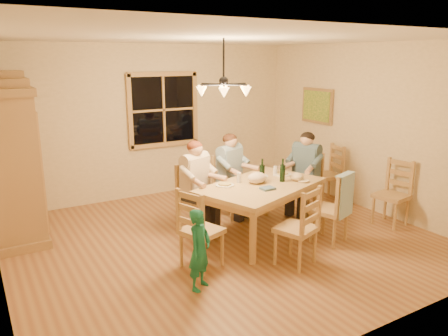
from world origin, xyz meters
TOP-DOWN VIEW (x-y plane):
  - floor at (0.00, 0.00)m, footprint 5.50×5.50m
  - ceiling at (0.00, 0.00)m, footprint 5.50×5.00m
  - wall_back at (0.00, 2.50)m, footprint 5.50×0.02m
  - wall_right at (2.75, 0.00)m, footprint 0.02×5.00m
  - window at (0.20, 2.47)m, footprint 1.30×0.06m
  - painting at (2.71, 1.20)m, footprint 0.06×0.78m
  - chandelier at (-0.00, 0.00)m, footprint 0.77×0.68m
  - armoire at (-2.42, 1.60)m, footprint 0.66×1.40m
  - dining_table at (0.53, -0.14)m, footprint 2.01×1.59m
  - chair_far_left at (-0.16, 0.50)m, footprint 0.55×0.54m
  - chair_far_right at (0.57, 0.76)m, footprint 0.55×0.54m
  - chair_near_left at (0.38, -1.06)m, footprint 0.55×0.54m
  - chair_near_right at (1.21, -0.77)m, footprint 0.55×0.54m
  - chair_end_left at (-0.63, -0.54)m, footprint 0.54×0.55m
  - chair_end_right at (1.68, 0.27)m, footprint 0.54×0.55m
  - adult_woman at (-0.16, 0.50)m, footprint 0.50×0.52m
  - adult_plaid_man at (0.57, 0.76)m, footprint 0.50×0.52m
  - adult_slate_man at (1.68, 0.27)m, footprint 0.52×0.50m
  - towel at (1.28, -0.95)m, footprint 0.39×0.22m
  - wine_bottle_a at (0.61, -0.03)m, footprint 0.08×0.08m
  - wine_bottle_b at (0.86, -0.17)m, footprint 0.08×0.08m
  - plate_woman at (0.05, 0.06)m, footprint 0.26×0.26m
  - plate_plaid at (0.73, 0.20)m, footprint 0.26×0.26m
  - plate_slate at (1.08, 0.11)m, footprint 0.26×0.26m
  - wine_glass_a at (0.31, 0.09)m, footprint 0.06×0.06m
  - wine_glass_b at (0.98, 0.14)m, footprint 0.06×0.06m
  - cap at (1.07, -0.23)m, footprint 0.20×0.20m
  - napkin at (0.46, -0.38)m, footprint 0.22×0.19m
  - cloth_bundle at (0.50, -0.06)m, footprint 0.28×0.22m
  - child at (-0.89, -0.99)m, footprint 0.40×0.36m
  - chair_spare_front at (2.45, -0.79)m, footprint 0.48×0.50m
  - chair_spare_back at (2.45, 0.58)m, footprint 0.51×0.52m

SIDE VIEW (x-z plane):
  - floor at x=0.00m, z-range 0.00..0.00m
  - chair_far_left at x=-0.16m, z-range -0.19..0.80m
  - chair_far_right at x=0.57m, z-range -0.19..0.80m
  - chair_near_left at x=0.38m, z-range -0.19..0.80m
  - chair_near_right at x=1.21m, z-range -0.19..0.80m
  - chair_end_left at x=-0.63m, z-range -0.19..0.80m
  - chair_end_right at x=1.68m, z-range -0.19..0.80m
  - chair_spare_front at x=2.45m, z-range -0.19..0.80m
  - chair_spare_back at x=2.45m, z-range -0.19..0.80m
  - child at x=-0.89m, z-range 0.00..0.91m
  - dining_table at x=0.53m, z-range 0.28..1.04m
  - towel at x=1.28m, z-range 0.41..0.99m
  - plate_woman at x=0.05m, z-range 0.76..0.78m
  - plate_plaid at x=0.73m, z-range 0.76..0.78m
  - plate_slate at x=1.08m, z-range 0.76..0.78m
  - napkin at x=0.46m, z-range 0.76..0.79m
  - cap at x=1.07m, z-range 0.76..0.87m
  - wine_glass_a at x=0.31m, z-range 0.76..0.90m
  - wine_glass_b at x=0.98m, z-range 0.76..0.90m
  - cloth_bundle at x=0.50m, z-range 0.76..0.91m
  - adult_woman at x=-0.16m, z-range 0.40..1.28m
  - adult_plaid_man at x=0.57m, z-range 0.40..1.28m
  - adult_slate_man at x=1.68m, z-range 0.40..1.28m
  - wine_bottle_a at x=0.61m, z-range 0.76..1.09m
  - wine_bottle_b at x=0.86m, z-range 0.76..1.09m
  - armoire at x=-2.42m, z-range -0.09..2.21m
  - wall_back at x=0.00m, z-range 0.00..2.70m
  - wall_right at x=2.75m, z-range 0.00..2.70m
  - window at x=0.20m, z-range 0.90..2.20m
  - painting at x=2.71m, z-range 1.28..1.92m
  - chandelier at x=0.00m, z-range 1.72..2.43m
  - ceiling at x=0.00m, z-range 2.69..2.71m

